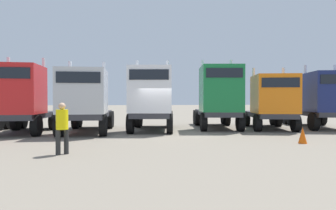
{
  "coord_description": "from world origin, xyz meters",
  "views": [
    {
      "loc": [
        -2.05,
        -15.25,
        1.84
      ],
      "look_at": [
        0.78,
        2.48,
        1.56
      ],
      "focal_mm": 29.66,
      "sensor_mm": 36.0,
      "label": 1
    }
  ],
  "objects": [
    {
      "name": "semi_truck_green",
      "position": [
        3.95,
        1.77,
        2.07
      ],
      "size": [
        3.52,
        6.61,
        4.56
      ],
      "rotation": [
        0.0,
        0.0,
        -1.74
      ],
      "color": "#333338",
      "rests_on": "ground"
    },
    {
      "name": "ground",
      "position": [
        0.0,
        0.0,
        0.0
      ],
      "size": [
        200.0,
        200.0,
        0.0
      ],
      "primitive_type": "plane",
      "color": "gray"
    },
    {
      "name": "visitor_in_hivis",
      "position": [
        -4.14,
        -5.34,
        1.03
      ],
      "size": [
        0.55,
        0.55,
        1.77
      ],
      "rotation": [
        0.0,
        0.0,
        5.27
      ],
      "color": "#262626",
      "rests_on": "ground"
    },
    {
      "name": "semi_truck_red",
      "position": [
        -7.59,
        0.97,
        1.96
      ],
      "size": [
        2.6,
        5.72,
        4.31
      ],
      "rotation": [
        0.0,
        0.0,
        -1.58
      ],
      "color": "#333338",
      "rests_on": "ground"
    },
    {
      "name": "semi_truck_silver",
      "position": [
        -4.16,
        0.72,
        1.84
      ],
      "size": [
        2.75,
        6.53,
        4.1
      ],
      "rotation": [
        0.0,
        0.0,
        -1.6
      ],
      "color": "#333338",
      "rests_on": "ground"
    },
    {
      "name": "semi_truck_white",
      "position": [
        -0.42,
        1.23,
        1.98
      ],
      "size": [
        3.48,
        6.22,
        4.35
      ],
      "rotation": [
        0.0,
        0.0,
        -1.74
      ],
      "color": "#333338",
      "rests_on": "ground"
    },
    {
      "name": "traffic_cone_mid",
      "position": [
        5.55,
        -4.41,
        0.35
      ],
      "size": [
        0.36,
        0.36,
        0.7
      ],
      "primitive_type": "cone",
      "color": "#F2590C",
      "rests_on": "ground"
    },
    {
      "name": "semi_truck_orange",
      "position": [
        7.16,
        0.99,
        1.79
      ],
      "size": [
        3.78,
        6.09,
        4.0
      ],
      "rotation": [
        0.0,
        0.0,
        -1.81
      ],
      "color": "#333338",
      "rests_on": "ground"
    },
    {
      "name": "semi_truck_navy",
      "position": [
        10.78,
        0.94,
        1.87
      ],
      "size": [
        3.88,
        6.57,
        4.23
      ],
      "rotation": [
        0.0,
        0.0,
        -1.81
      ],
      "color": "#333338",
      "rests_on": "ground"
    }
  ]
}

